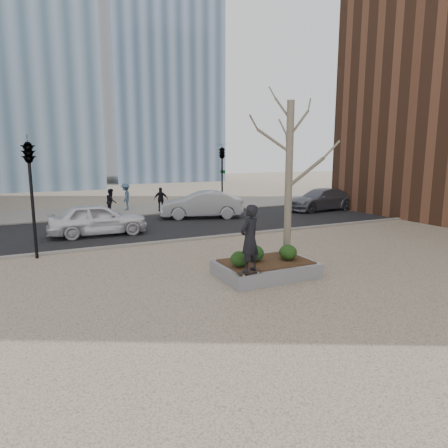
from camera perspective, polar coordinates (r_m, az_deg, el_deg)
name	(u,v)px	position (r m, az deg, el deg)	size (l,w,h in m)	color
ground	(238,280)	(12.40, 1.99, -8.02)	(120.00, 120.00, 0.00)	#C0AF8D
street	(149,227)	(21.49, -10.61, -0.41)	(60.00, 8.00, 0.02)	black
far_sidewalk	(122,210)	(28.22, -14.42, 1.91)	(60.00, 6.00, 0.02)	gray
planter	(266,269)	(12.82, 5.98, -6.41)	(3.00, 2.00, 0.45)	gray
planter_mulch	(266,262)	(12.75, 6.00, -5.36)	(2.70, 1.70, 0.04)	#382314
sycamore_tree	(289,155)	(13.10, 9.33, 9.68)	(2.80, 2.80, 6.60)	gray
shrub_left	(240,259)	(12.01, 2.24, -5.02)	(0.55, 0.55, 0.47)	#133611
shrub_middle	(254,253)	(12.66, 4.38, -4.17)	(0.60, 0.60, 0.51)	black
shrub_right	(288,252)	(12.92, 9.13, -4.02)	(0.57, 0.57, 0.49)	black
skateboard	(249,273)	(11.48, 3.64, -6.98)	(0.78, 0.20, 0.07)	black
skateboarder	(250,239)	(11.23, 3.70, -2.09)	(0.70, 0.46, 1.93)	black
police_car	(98,219)	(19.79, -17.56, 0.69)	(1.82, 4.52, 1.54)	white
car_silver	(202,205)	(24.03, -3.23, 2.79)	(1.70, 4.86, 1.60)	#A4A7AC
car_third	(320,199)	(28.03, 13.60, 3.43)	(2.06, 5.07, 1.47)	slate
pedestrian_a	(111,201)	(26.48, -15.81, 3.13)	(0.79, 0.62, 1.63)	black
pedestrian_b	(126,197)	(28.19, -13.85, 3.83)	(1.18, 0.68, 1.83)	#46627E
pedestrian_c	(161,199)	(27.06, -8.99, 3.51)	(0.94, 0.39, 1.60)	black
traffic_light_near	(32,198)	(16.09, -25.73, 3.36)	(0.60, 2.48, 4.50)	black
traffic_light_far	(222,177)	(27.80, -0.27, 6.75)	(0.60, 2.48, 4.50)	black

